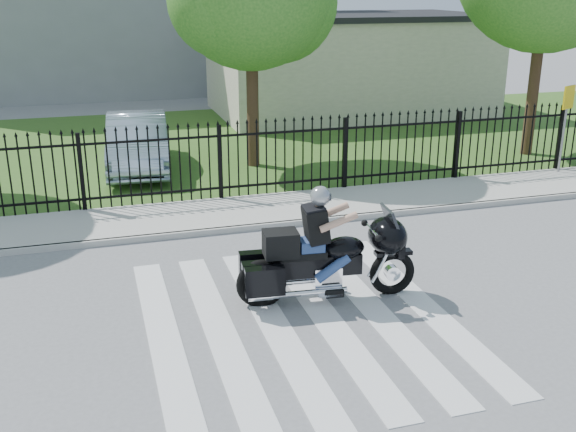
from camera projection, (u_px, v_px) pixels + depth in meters
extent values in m
plane|color=slate|center=(300.00, 321.00, 10.01)|extent=(120.00, 120.00, 0.00)
cube|color=#ADAAA3|center=(230.00, 213.00, 14.52)|extent=(40.00, 2.00, 0.12)
cube|color=#ADAAA3|center=(241.00, 229.00, 13.61)|extent=(40.00, 0.12, 0.12)
cube|color=#32581E|center=(184.00, 145.00, 20.88)|extent=(40.00, 12.00, 0.02)
cube|color=black|center=(221.00, 188.00, 15.33)|extent=(26.00, 0.04, 0.05)
cube|color=black|center=(219.00, 136.00, 14.94)|extent=(26.00, 0.04, 0.05)
cylinder|color=#382316|center=(252.00, 90.00, 17.89)|extent=(0.32, 0.32, 4.16)
cylinder|color=#382316|center=(535.00, 72.00, 19.03)|extent=(0.32, 0.32, 4.80)
cube|color=beige|center=(349.00, 66.00, 25.82)|extent=(10.00, 6.00, 3.50)
cube|color=black|center=(350.00, 16.00, 25.22)|extent=(10.20, 6.20, 0.20)
torus|color=black|center=(392.00, 273.00, 10.80)|extent=(0.76, 0.21, 0.75)
torus|color=black|center=(261.00, 284.00, 10.40)|extent=(0.81, 0.23, 0.80)
cube|color=black|center=(316.00, 265.00, 10.49)|extent=(1.43, 0.39, 0.33)
ellipsoid|color=black|center=(344.00, 248.00, 10.49)|extent=(0.71, 0.49, 0.36)
cube|color=black|center=(303.00, 254.00, 10.38)|extent=(0.74, 0.41, 0.11)
cube|color=silver|center=(326.00, 275.00, 10.58)|extent=(0.46, 0.36, 0.33)
ellipsoid|color=black|center=(388.00, 236.00, 10.57)|extent=(0.66, 0.83, 0.59)
cube|color=black|center=(281.00, 244.00, 10.25)|extent=(0.56, 0.46, 0.39)
cube|color=navy|center=(311.00, 245.00, 10.36)|extent=(0.40, 0.36, 0.20)
sphere|color=#989B9F|center=(320.00, 196.00, 10.13)|extent=(0.32, 0.32, 0.32)
imported|color=#9FB2C8|center=(138.00, 142.00, 17.92)|extent=(1.89, 4.54, 1.46)
cylinder|color=gray|center=(563.00, 131.00, 17.17)|extent=(0.06, 0.06, 2.13)
cube|color=gold|center=(569.00, 97.00, 16.87)|extent=(0.46, 0.23, 0.58)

